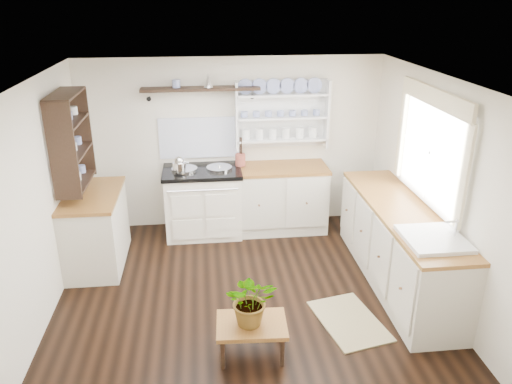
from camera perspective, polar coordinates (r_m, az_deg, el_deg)
floor at (r=5.52m, az=-1.11°, el=-11.68°), size 4.00×3.80×0.01m
wall_back at (r=6.77m, az=-2.69°, el=5.54°), size 4.00×0.02×2.30m
wall_right at (r=5.52m, az=19.95°, el=0.32°), size 0.02×3.80×2.30m
wall_left at (r=5.21m, az=-23.67°, el=-1.48°), size 0.02×3.80×2.30m
ceiling at (r=4.66m, az=-1.32°, el=12.57°), size 4.00×3.80×0.01m
window at (r=5.49m, az=19.37°, el=4.90°), size 0.08×1.55×1.22m
aga_cooker at (r=6.68m, az=-6.05°, el=-1.06°), size 1.02×0.71×0.94m
back_cabinets at (r=6.78m, az=2.65°, el=-0.61°), size 1.27×0.63×0.90m
right_cabinets at (r=5.75m, az=15.95°, el=-5.83°), size 0.62×2.43×0.90m
belfast_sink at (r=5.00m, az=19.47°, el=-6.28°), size 0.55×0.60×0.45m
left_cabinets at (r=6.20m, az=-17.83°, el=-3.96°), size 0.62×1.13×0.90m
plate_rack at (r=6.70m, az=2.89°, el=8.95°), size 1.20×0.22×0.90m
high_shelf at (r=6.46m, az=-6.35°, el=11.56°), size 1.50×0.29×0.16m
left_shelving at (r=5.86m, az=-20.39°, el=5.65°), size 0.28×0.80×1.05m
kettle at (r=6.37m, az=-8.75°, el=3.13°), size 0.17×0.17×0.20m
utensil_crock at (r=6.61m, az=-1.80°, el=3.70°), size 0.13×0.13×0.16m
center_table at (r=4.58m, az=-0.51°, el=-15.19°), size 0.64×0.47×0.34m
potted_plant at (r=4.42m, az=-0.52°, el=-12.21°), size 0.46×0.41×0.49m
floor_rug at (r=5.22m, az=10.60°, el=-14.27°), size 0.72×0.95×0.02m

